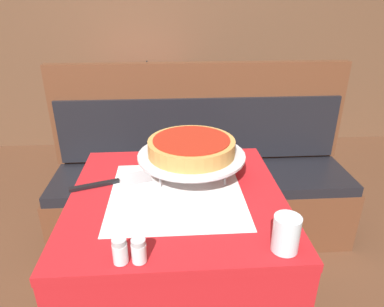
# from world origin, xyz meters

# --- Properties ---
(dining_table_front) EXTENTS (0.76, 0.76, 0.76)m
(dining_table_front) POSITION_xyz_m (0.00, 0.00, 0.64)
(dining_table_front) COLOR red
(dining_table_front) RESTS_ON ground_plane
(dining_table_rear) EXTENTS (0.75, 0.75, 0.76)m
(dining_table_rear) POSITION_xyz_m (-0.24, 1.75, 0.66)
(dining_table_rear) COLOR red
(dining_table_rear) RESTS_ON ground_plane
(booth_bench) EXTENTS (1.78, 0.48, 1.05)m
(booth_bench) POSITION_xyz_m (0.16, 0.78, 0.31)
(booth_bench) COLOR brown
(booth_bench) RESTS_ON ground_plane
(back_wall_panel) EXTENTS (6.00, 0.04, 2.40)m
(back_wall_panel) POSITION_xyz_m (0.00, 2.30, 1.20)
(back_wall_panel) COLOR brown
(back_wall_panel) RESTS_ON ground_plane
(pizza_pan_stand) EXTENTS (0.41, 0.41, 0.10)m
(pizza_pan_stand) POSITION_xyz_m (0.06, 0.12, 0.85)
(pizza_pan_stand) COLOR #ADADB2
(pizza_pan_stand) RESTS_ON dining_table_front
(deep_dish_pizza) EXTENTS (0.33, 0.33, 0.06)m
(deep_dish_pizza) POSITION_xyz_m (0.06, 0.12, 0.89)
(deep_dish_pizza) COLOR #C68E47
(deep_dish_pizza) RESTS_ON pizza_pan_stand
(pizza_server) EXTENTS (0.30, 0.15, 0.01)m
(pizza_server) POSITION_xyz_m (-0.23, 0.10, 0.76)
(pizza_server) COLOR #BCBCC1
(pizza_server) RESTS_ON dining_table_front
(water_glass_near) EXTENTS (0.08, 0.08, 0.11)m
(water_glass_near) POSITION_xyz_m (0.29, -0.31, 0.81)
(water_glass_near) COLOR silver
(water_glass_near) RESTS_ON dining_table_front
(salt_shaker) EXTENTS (0.04, 0.04, 0.07)m
(salt_shaker) POSITION_xyz_m (-0.16, -0.33, 0.80)
(salt_shaker) COLOR silver
(salt_shaker) RESTS_ON dining_table_front
(pepper_shaker) EXTENTS (0.04, 0.04, 0.07)m
(pepper_shaker) POSITION_xyz_m (-0.11, -0.33, 0.79)
(pepper_shaker) COLOR silver
(pepper_shaker) RESTS_ON dining_table_front
(condiment_caddy) EXTENTS (0.13, 0.13, 0.18)m
(condiment_caddy) POSITION_xyz_m (-0.19, 1.71, 0.80)
(condiment_caddy) COLOR black
(condiment_caddy) RESTS_ON dining_table_rear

